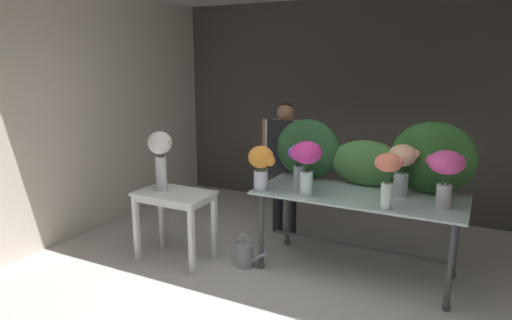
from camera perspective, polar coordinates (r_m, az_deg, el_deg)
The scene contains 15 objects.
ground_plane at distance 4.90m, azimuth 7.98°, elevation -11.87°, with size 7.71×7.71×0.00m, color beige.
wall_back at distance 6.18m, azimuth 13.83°, elevation 6.56°, with size 5.55×0.12×2.82m, color #4C4742.
wall_left at distance 6.00m, azimuth -17.59°, elevation 6.17°, with size 0.12×3.62×2.82m, color beige.
display_table_glass at distance 4.34m, azimuth 12.88°, elevation -5.78°, with size 1.91×0.86×0.80m.
side_table_white at distance 4.59m, azimuth -10.35°, elevation -5.36°, with size 0.76×0.48×0.73m.
florist at distance 5.18m, azimuth 3.73°, elevation 0.69°, with size 0.59×0.24×1.55m.
foliage_backdrop at distance 4.51m, azimuth 14.62°, elevation 0.49°, with size 1.95×0.28×0.68m.
vase_peach_snapdragons at distance 4.26m, azimuth 18.21°, elevation -0.48°, with size 0.27×0.25×0.48m.
vase_fuchsia_lilies at distance 4.03m, azimuth 23.05°, elevation -1.10°, with size 0.31×0.30×0.49m.
vase_violet_ranunculus at distance 4.33m, azimuth 5.52°, elevation -0.03°, with size 0.22×0.22×0.43m.
vase_sunset_stock at distance 4.24m, azimuth 0.70°, elevation -0.50°, with size 0.27×0.24×0.43m.
vase_magenta_tulips at distance 4.07m, azimuth 6.46°, elevation 0.01°, with size 0.28×0.27×0.51m.
vase_coral_roses at distance 3.83m, azimuth 16.48°, elevation -1.52°, with size 0.24×0.23×0.48m.
vase_white_roses_tall at distance 4.56m, azimuth -12.10°, elevation 0.86°, with size 0.25×0.24×0.60m.
watering_can at distance 4.56m, azimuth -1.47°, elevation -11.92°, with size 0.35×0.18×0.34m.
Camera 1 is at (1.43, -2.48, 2.01)m, focal length 31.33 mm.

